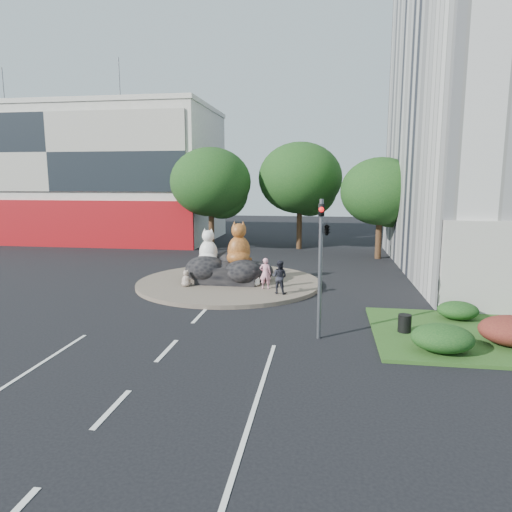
{
  "coord_description": "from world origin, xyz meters",
  "views": [
    {
      "loc": [
        5.15,
        -13.92,
        5.61
      ],
      "look_at": [
        1.84,
        7.74,
        2.0
      ],
      "focal_mm": 32.0,
      "sensor_mm": 36.0,
      "label": 1
    }
  ],
  "objects_px": {
    "cat_tabby": "(239,243)",
    "litter_bin": "(405,323)",
    "kitten_calico": "(186,278)",
    "pedestrian_pink": "(265,273)",
    "parked_car": "(92,238)",
    "kitten_white": "(256,278)",
    "pedestrian_dark": "(279,277)",
    "cat_white": "(208,246)"
  },
  "relations": [
    {
      "from": "cat_tabby",
      "to": "litter_bin",
      "type": "distance_m",
      "value": 10.68
    },
    {
      "from": "kitten_calico",
      "to": "pedestrian_pink",
      "type": "relative_size",
      "value": 0.55
    },
    {
      "from": "litter_bin",
      "to": "cat_tabby",
      "type": "bearing_deg",
      "value": 136.12
    },
    {
      "from": "parked_car",
      "to": "litter_bin",
      "type": "relative_size",
      "value": 6.56
    },
    {
      "from": "litter_bin",
      "to": "kitten_calico",
      "type": "bearing_deg",
      "value": 150.89
    },
    {
      "from": "kitten_white",
      "to": "pedestrian_dark",
      "type": "height_order",
      "value": "pedestrian_dark"
    },
    {
      "from": "cat_white",
      "to": "kitten_white",
      "type": "relative_size",
      "value": 2.33
    },
    {
      "from": "cat_white",
      "to": "litter_bin",
      "type": "relative_size",
      "value": 3.0
    },
    {
      "from": "pedestrian_dark",
      "to": "pedestrian_pink",
      "type": "bearing_deg",
      "value": -31.31
    },
    {
      "from": "cat_white",
      "to": "pedestrian_pink",
      "type": "relative_size",
      "value": 1.24
    },
    {
      "from": "kitten_calico",
      "to": "parked_car",
      "type": "bearing_deg",
      "value": 135.44
    },
    {
      "from": "cat_white",
      "to": "cat_tabby",
      "type": "relative_size",
      "value": 0.82
    },
    {
      "from": "kitten_white",
      "to": "pedestrian_dark",
      "type": "relative_size",
      "value": 0.52
    },
    {
      "from": "cat_white",
      "to": "kitten_calico",
      "type": "relative_size",
      "value": 2.23
    },
    {
      "from": "pedestrian_dark",
      "to": "cat_white",
      "type": "bearing_deg",
      "value": -15.13
    },
    {
      "from": "pedestrian_dark",
      "to": "kitten_white",
      "type": "bearing_deg",
      "value": -30.23
    },
    {
      "from": "cat_white",
      "to": "parked_car",
      "type": "distance_m",
      "value": 18.52
    },
    {
      "from": "parked_car",
      "to": "cat_tabby",
      "type": "bearing_deg",
      "value": -131.23
    },
    {
      "from": "cat_white",
      "to": "pedestrian_pink",
      "type": "distance_m",
      "value": 3.91
    },
    {
      "from": "kitten_calico",
      "to": "pedestrian_dark",
      "type": "distance_m",
      "value": 5.03
    },
    {
      "from": "cat_tabby",
      "to": "parked_car",
      "type": "relative_size",
      "value": 0.56
    },
    {
      "from": "pedestrian_pink",
      "to": "parked_car",
      "type": "xyz_separation_m",
      "value": [
        -16.99,
        14.13,
        -0.29
      ]
    },
    {
      "from": "kitten_calico",
      "to": "kitten_white",
      "type": "xyz_separation_m",
      "value": [
        3.57,
        0.62,
        -0.02
      ]
    },
    {
      "from": "kitten_white",
      "to": "pedestrian_pink",
      "type": "distance_m",
      "value": 0.9
    },
    {
      "from": "pedestrian_pink",
      "to": "kitten_white",
      "type": "bearing_deg",
      "value": -49.04
    },
    {
      "from": "kitten_calico",
      "to": "parked_car",
      "type": "relative_size",
      "value": 0.21
    },
    {
      "from": "cat_white",
      "to": "litter_bin",
      "type": "height_order",
      "value": "cat_white"
    },
    {
      "from": "cat_tabby",
      "to": "cat_white",
      "type": "bearing_deg",
      "value": 162.63
    },
    {
      "from": "cat_tabby",
      "to": "kitten_calico",
      "type": "relative_size",
      "value": 2.7
    },
    {
      "from": "cat_tabby",
      "to": "pedestrian_pink",
      "type": "relative_size",
      "value": 1.5
    },
    {
      "from": "pedestrian_dark",
      "to": "litter_bin",
      "type": "distance_m",
      "value": 7.03
    },
    {
      "from": "kitten_white",
      "to": "parked_car",
      "type": "xyz_separation_m",
      "value": [
        -16.41,
        13.55,
        0.08
      ]
    },
    {
      "from": "cat_white",
      "to": "cat_tabby",
      "type": "distance_m",
      "value": 1.72
    },
    {
      "from": "pedestrian_pink",
      "to": "litter_bin",
      "type": "relative_size",
      "value": 2.43
    },
    {
      "from": "cat_tabby",
      "to": "kitten_white",
      "type": "height_order",
      "value": "cat_tabby"
    },
    {
      "from": "pedestrian_pink",
      "to": "pedestrian_dark",
      "type": "distance_m",
      "value": 1.18
    },
    {
      "from": "kitten_calico",
      "to": "kitten_white",
      "type": "bearing_deg",
      "value": 13.16
    },
    {
      "from": "kitten_calico",
      "to": "pedestrian_dark",
      "type": "relative_size",
      "value": 0.54
    },
    {
      "from": "cat_tabby",
      "to": "litter_bin",
      "type": "height_order",
      "value": "cat_tabby"
    },
    {
      "from": "pedestrian_pink",
      "to": "parked_car",
      "type": "bearing_deg",
      "value": -44.19
    },
    {
      "from": "kitten_white",
      "to": "cat_tabby",
      "type": "bearing_deg",
      "value": 124.79
    },
    {
      "from": "cat_tabby",
      "to": "kitten_calico",
      "type": "bearing_deg",
      "value": -162.92
    }
  ]
}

